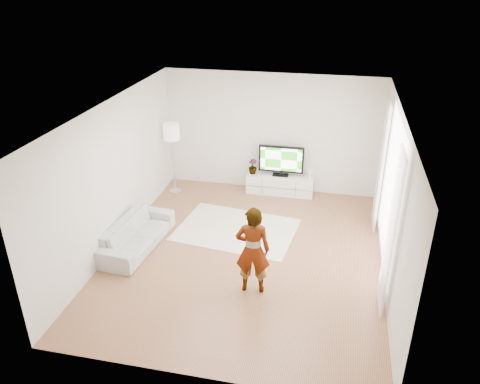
% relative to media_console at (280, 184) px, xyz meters
% --- Properties ---
extents(floor, '(6.00, 6.00, 0.00)m').
position_rel_media_console_xyz_m(floor, '(-0.28, -2.76, -0.22)').
color(floor, '#A8714C').
rests_on(floor, ground).
extents(ceiling, '(6.00, 6.00, 0.00)m').
position_rel_media_console_xyz_m(ceiling, '(-0.28, -2.76, 2.58)').
color(ceiling, white).
rests_on(ceiling, wall_back).
extents(wall_left, '(0.02, 6.00, 2.80)m').
position_rel_media_console_xyz_m(wall_left, '(-2.78, -2.76, 1.18)').
color(wall_left, silver).
rests_on(wall_left, floor).
extents(wall_right, '(0.02, 6.00, 2.80)m').
position_rel_media_console_xyz_m(wall_right, '(2.22, -2.76, 1.18)').
color(wall_right, silver).
rests_on(wall_right, floor).
extents(wall_back, '(5.00, 0.02, 2.80)m').
position_rel_media_console_xyz_m(wall_back, '(-0.28, 0.24, 1.18)').
color(wall_back, silver).
rests_on(wall_back, floor).
extents(wall_front, '(5.00, 0.02, 2.80)m').
position_rel_media_console_xyz_m(wall_front, '(-0.28, -5.76, 1.18)').
color(wall_front, silver).
rests_on(wall_front, floor).
extents(window, '(0.01, 2.60, 2.50)m').
position_rel_media_console_xyz_m(window, '(2.20, -2.46, 1.23)').
color(window, white).
rests_on(window, wall_right).
extents(curtain_near, '(0.04, 0.70, 2.60)m').
position_rel_media_console_xyz_m(curtain_near, '(2.12, -3.76, 1.13)').
color(curtain_near, white).
rests_on(curtain_near, floor).
extents(curtain_far, '(0.04, 0.70, 2.60)m').
position_rel_media_console_xyz_m(curtain_far, '(2.12, -1.16, 1.13)').
color(curtain_far, white).
rests_on(curtain_far, floor).
extents(media_console, '(1.57, 0.45, 0.44)m').
position_rel_media_console_xyz_m(media_console, '(0.00, 0.00, 0.00)').
color(media_console, white).
rests_on(media_console, floor).
extents(television, '(1.05, 0.21, 0.73)m').
position_rel_media_console_xyz_m(television, '(0.00, 0.03, 0.62)').
color(television, black).
rests_on(television, media_console).
extents(game_console, '(0.05, 0.15, 0.20)m').
position_rel_media_console_xyz_m(game_console, '(0.69, -0.00, 0.32)').
color(game_console, white).
rests_on(game_console, media_console).
extents(potted_plant, '(0.21, 0.21, 0.36)m').
position_rel_media_console_xyz_m(potted_plant, '(-0.67, 0.00, 0.40)').
color(potted_plant, '#3F7238').
rests_on(potted_plant, media_console).
extents(rug, '(2.55, 1.98, 0.01)m').
position_rel_media_console_xyz_m(rug, '(-0.64, -1.92, -0.22)').
color(rug, '#F1E8CD').
rests_on(rug, floor).
extents(player, '(0.60, 0.43, 1.55)m').
position_rel_media_console_xyz_m(player, '(0.05, -3.79, 0.56)').
color(player, '#334772').
rests_on(player, rug).
extents(sofa, '(0.91, 1.95, 0.55)m').
position_rel_media_console_xyz_m(sofa, '(-2.37, -2.94, 0.05)').
color(sofa, '#B3B3AE').
rests_on(sofa, floor).
extents(floor_lamp, '(0.37, 0.37, 1.69)m').
position_rel_media_console_xyz_m(floor_lamp, '(-2.48, -0.44, 1.21)').
color(floor_lamp, silver).
rests_on(floor_lamp, floor).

